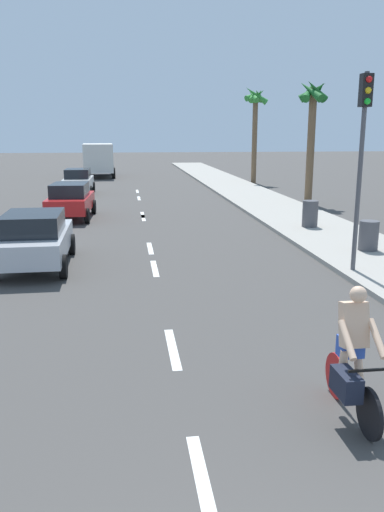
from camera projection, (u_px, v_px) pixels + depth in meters
ground_plane at (144, 222)px, 22.14m from camera, size 160.00×160.00×0.00m
sidewalk_strip at (282, 211)px, 24.87m from camera, size 3.60×80.00×0.14m
lane_stripe_1 at (203, 483)px, 5.68m from camera, size 0.16×1.80×0.01m
lane_stripe_2 at (173, 348)px, 9.23m from camera, size 0.16×1.80×0.01m
lane_stripe_3 at (155, 268)px, 14.66m from camera, size 0.16×1.80×0.01m
lane_stripe_4 at (150, 248)px, 17.20m from camera, size 0.16×1.80×0.01m
lane_stripe_5 at (143, 218)px, 23.34m from camera, size 0.16×1.80×0.01m
lane_stripe_6 at (143, 215)px, 24.18m from camera, size 0.16×1.80×0.01m
lane_stripe_7 at (139, 198)px, 30.23m from camera, size 0.16×1.80×0.01m
lane_stripe_8 at (137, 191)px, 33.87m from camera, size 0.16×1.80×0.01m
cyclist at (352, 360)px, 6.82m from camera, size 0.62×1.71×1.82m
parked_car_silver at (35, 238)px, 14.65m from camera, size 1.99×4.18×1.57m
parked_car_red at (71, 200)px, 22.97m from camera, size 2.01×4.08×1.57m
parked_car_white at (78, 181)px, 32.03m from camera, size 1.83×3.87×1.57m
delivery_truck at (98, 159)px, 44.41m from camera, size 2.91×6.35×2.80m
palm_tree_far at (312, 113)px, 26.94m from camera, size 1.64×1.86×6.51m
palm_tree_distant at (255, 109)px, 38.12m from camera, size 1.79×1.69×7.07m
traffic_signal at (363, 137)px, 13.20m from camera, size 0.28×0.33×5.20m
trash_bin_near at (369, 236)px, 16.22m from camera, size 0.60×0.60×0.92m
trash_bin_far at (310, 214)px, 20.26m from camera, size 0.60×0.60×1.02m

